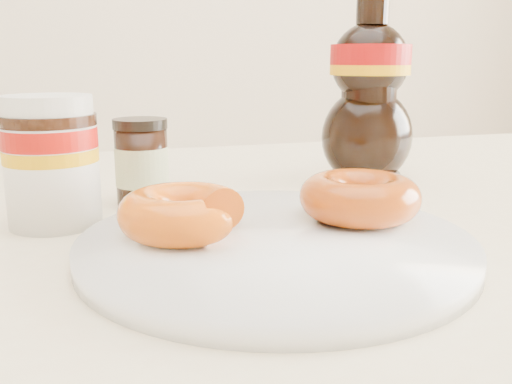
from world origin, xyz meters
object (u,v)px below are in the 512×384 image
object	(u,v)px
donut_bitten	(183,213)
dark_jar	(142,163)
dining_table	(219,329)
nutella_jar	(51,156)
donut_whole	(360,197)
plate	(276,244)
syrup_bottle	(369,89)

from	to	relation	value
donut_bitten	dark_jar	distance (m)	0.16
dining_table	donut_bitten	size ratio (longest dim) A/B	15.05
nutella_jar	donut_bitten	bearing A→B (deg)	-48.17
nutella_jar	dining_table	bearing A→B (deg)	-28.43
donut_whole	donut_bitten	bearing A→B (deg)	-178.20
donut_bitten	nutella_jar	world-z (taller)	nutella_jar
donut_whole	dark_jar	distance (m)	0.22
dining_table	plate	world-z (taller)	plate
dining_table	donut_whole	world-z (taller)	donut_whole
plate	dark_jar	world-z (taller)	dark_jar
dining_table	dark_jar	size ratio (longest dim) A/B	17.01
dining_table	donut_whole	bearing A→B (deg)	-15.90
dining_table	donut_bitten	bearing A→B (deg)	-132.63
dark_jar	nutella_jar	bearing A→B (deg)	-146.83
plate	syrup_bottle	world-z (taller)	syrup_bottle
syrup_bottle	dark_jar	bearing A→B (deg)	-170.99
dining_table	donut_whole	distance (m)	0.16
donut_bitten	nutella_jar	distance (m)	0.14
donut_bitten	nutella_jar	xyz separation A→B (m)	(-0.09, 0.10, 0.03)
plate	donut_bitten	world-z (taller)	donut_bitten
nutella_jar	syrup_bottle	distance (m)	0.35
syrup_bottle	dining_table	bearing A→B (deg)	-142.99
donut_bitten	dark_jar	size ratio (longest dim) A/B	1.13
donut_whole	syrup_bottle	size ratio (longest dim) A/B	0.46
donut_whole	nutella_jar	world-z (taller)	nutella_jar
donut_bitten	dark_jar	world-z (taller)	dark_jar
plate	syrup_bottle	distance (m)	0.30
plate	nutella_jar	bearing A→B (deg)	141.13
donut_bitten	donut_whole	xyz separation A→B (m)	(0.14, 0.00, 0.00)
syrup_bottle	nutella_jar	bearing A→B (deg)	-164.71
syrup_bottle	donut_whole	bearing A→B (deg)	-118.34
donut_whole	syrup_bottle	xyz separation A→B (m)	(0.10, 0.19, 0.07)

